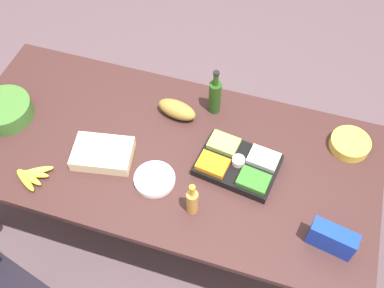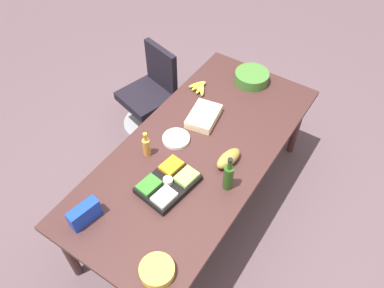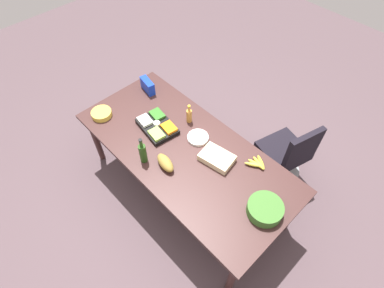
# 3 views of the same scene
# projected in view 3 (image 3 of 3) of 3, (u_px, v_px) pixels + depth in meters

# --- Properties ---
(ground_plane) EXTENTS (10.00, 10.00, 0.00)m
(ground_plane) POSITION_uv_depth(u_px,v_px,m) (186.00, 189.00, 3.71)
(ground_plane) COLOR #554348
(conference_table) EXTENTS (2.37, 1.09, 0.78)m
(conference_table) POSITION_uv_depth(u_px,v_px,m) (185.00, 154.00, 3.15)
(conference_table) COLOR #3C2220
(conference_table) RESTS_ON ground
(office_chair) EXTENTS (0.59, 0.59, 0.91)m
(office_chair) POSITION_uv_depth(u_px,v_px,m) (285.00, 157.00, 3.58)
(office_chair) COLOR gray
(office_chair) RESTS_ON ground
(dressing_bottle) EXTENTS (0.08, 0.08, 0.23)m
(dressing_bottle) POSITION_uv_depth(u_px,v_px,m) (189.00, 115.00, 3.27)
(dressing_bottle) COLOR #C78838
(dressing_bottle) RESTS_ON conference_table
(sheet_cake) EXTENTS (0.35, 0.27, 0.07)m
(sheet_cake) POSITION_uv_depth(u_px,v_px,m) (217.00, 158.00, 2.99)
(sheet_cake) COLOR beige
(sheet_cake) RESTS_ON conference_table
(banana_bunch) EXTENTS (0.20, 0.19, 0.04)m
(banana_bunch) POSITION_uv_depth(u_px,v_px,m) (257.00, 163.00, 2.96)
(banana_bunch) COLOR yellow
(banana_bunch) RESTS_ON conference_table
(salad_bowl) EXTENTS (0.32, 0.32, 0.10)m
(salad_bowl) POSITION_uv_depth(u_px,v_px,m) (265.00, 209.00, 2.64)
(salad_bowl) COLOR #3C6E2B
(salad_bowl) RESTS_ON conference_table
(chip_bag_blue) EXTENTS (0.23, 0.12, 0.15)m
(chip_bag_blue) POSITION_uv_depth(u_px,v_px,m) (148.00, 86.00, 3.59)
(chip_bag_blue) COLOR #1638BD
(chip_bag_blue) RESTS_ON conference_table
(veggie_tray) EXTENTS (0.46, 0.35, 0.09)m
(veggie_tray) POSITION_uv_depth(u_px,v_px,m) (157.00, 126.00, 3.25)
(veggie_tray) COLOR black
(veggie_tray) RESTS_ON conference_table
(wine_bottle) EXTENTS (0.08, 0.08, 0.31)m
(wine_bottle) POSITION_uv_depth(u_px,v_px,m) (143.00, 153.00, 2.92)
(wine_bottle) COLOR #234816
(wine_bottle) RESTS_ON conference_table
(chip_bowl) EXTENTS (0.26, 0.26, 0.06)m
(chip_bowl) POSITION_uv_depth(u_px,v_px,m) (102.00, 114.00, 3.37)
(chip_bowl) COLOR gold
(chip_bowl) RESTS_ON conference_table
(paper_plate_stack) EXTENTS (0.26, 0.26, 0.03)m
(paper_plate_stack) POSITION_uv_depth(u_px,v_px,m) (198.00, 138.00, 3.18)
(paper_plate_stack) COLOR white
(paper_plate_stack) RESTS_ON conference_table
(bread_loaf) EXTENTS (0.26, 0.15, 0.10)m
(bread_loaf) POSITION_uv_depth(u_px,v_px,m) (165.00, 163.00, 2.94)
(bread_loaf) COLOR olive
(bread_loaf) RESTS_ON conference_table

